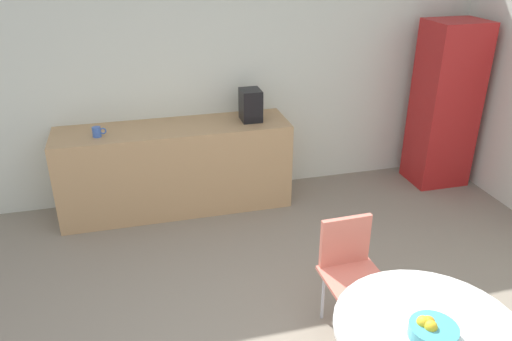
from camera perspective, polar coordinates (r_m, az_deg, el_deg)
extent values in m
cube|color=silver|center=(5.32, -5.42, 10.68)|extent=(6.00, 0.10, 2.60)
cube|color=tan|center=(5.23, -9.07, 0.28)|extent=(2.32, 0.60, 0.90)
cube|color=#B21E1E|center=(5.97, 20.61, 6.95)|extent=(0.60, 0.50, 1.82)
cylinder|color=white|center=(2.96, 19.01, -16.69)|extent=(1.02, 1.02, 0.03)
cylinder|color=silver|center=(3.77, 14.15, -15.59)|extent=(0.02, 0.02, 0.42)
cylinder|color=silver|center=(3.65, 9.65, -16.75)|extent=(0.02, 0.02, 0.42)
cylinder|color=silver|center=(3.98, 11.90, -12.84)|extent=(0.02, 0.02, 0.42)
cylinder|color=silver|center=(3.86, 7.62, -13.81)|extent=(0.02, 0.02, 0.42)
cube|color=#DB7260|center=(3.67, 11.12, -12.02)|extent=(0.43, 0.43, 0.03)
cube|color=#DB7260|center=(3.69, 10.07, -7.84)|extent=(0.38, 0.05, 0.38)
cylinder|color=teal|center=(2.88, 19.44, -16.84)|extent=(0.25, 0.25, 0.07)
sphere|color=yellow|center=(2.86, 18.42, -16.00)|extent=(0.07, 0.07, 0.07)
sphere|color=yellow|center=(2.85, 19.17, -16.37)|extent=(0.07, 0.07, 0.07)
sphere|color=orange|center=(2.87, 18.94, -15.98)|extent=(0.07, 0.07, 0.07)
cylinder|color=#3F66BF|center=(4.95, -17.60, 4.18)|extent=(0.08, 0.08, 0.09)
torus|color=#3F66BF|center=(4.95, -16.94, 4.31)|extent=(0.06, 0.01, 0.06)
cylinder|color=#338C59|center=(5.23, -0.14, 6.52)|extent=(0.08, 0.08, 0.09)
torus|color=#338C59|center=(5.24, 0.48, 6.62)|extent=(0.06, 0.01, 0.06)
cube|color=black|center=(5.12, -0.61, 7.43)|extent=(0.20, 0.24, 0.32)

